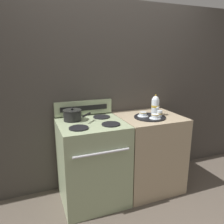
{
  "coord_description": "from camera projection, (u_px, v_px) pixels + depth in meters",
  "views": [
    {
      "loc": [
        -0.95,
        -2.11,
        1.58
      ],
      "look_at": [
        -0.1,
        0.04,
        0.98
      ],
      "focal_mm": 35.0,
      "sensor_mm": 36.0,
      "label": 1
    }
  ],
  "objects": [
    {
      "name": "teacup_right",
      "position": [
        143.0,
        114.0,
        2.46
      ],
      "size": [
        0.13,
        0.13,
        0.05
      ],
      "color": "silver",
      "rests_on": "serving_tray"
    },
    {
      "name": "saucepan",
      "position": [
        73.0,
        115.0,
        2.34
      ],
      "size": [
        0.29,
        0.28,
        0.13
      ],
      "color": "black",
      "rests_on": "stove"
    },
    {
      "name": "creamer_jug",
      "position": [
        160.0,
        113.0,
        2.46
      ],
      "size": [
        0.06,
        0.06,
        0.07
      ],
      "color": "silver",
      "rests_on": "serving_tray"
    },
    {
      "name": "serving_tray",
      "position": [
        150.0,
        117.0,
        2.46
      ],
      "size": [
        0.35,
        0.35,
        0.01
      ],
      "color": "black",
      "rests_on": "side_counter"
    },
    {
      "name": "teacup_left",
      "position": [
        155.0,
        116.0,
        2.38
      ],
      "size": [
        0.13,
        0.13,
        0.05
      ],
      "color": "silver",
      "rests_on": "serving_tray"
    },
    {
      "name": "teapot",
      "position": [
        155.0,
        105.0,
        2.52
      ],
      "size": [
        0.09,
        0.14,
        0.24
      ],
      "color": "silver",
      "rests_on": "serving_tray"
    },
    {
      "name": "ground_plane",
      "position": [
        121.0,
        191.0,
        2.63
      ],
      "size": [
        6.0,
        6.0,
        0.0
      ],
      "primitive_type": "plane",
      "color": "brown"
    },
    {
      "name": "wall_back",
      "position": [
        111.0,
        96.0,
        2.68
      ],
      "size": [
        6.0,
        0.05,
        2.2
      ],
      "color": "#423D38",
      "rests_on": "ground"
    },
    {
      "name": "side_counter",
      "position": [
        148.0,
        152.0,
        2.64
      ],
      "size": [
        0.7,
        0.65,
        0.9
      ],
      "color": "tan",
      "rests_on": "ground"
    },
    {
      "name": "stove",
      "position": [
        92.0,
        162.0,
        2.4
      ],
      "size": [
        0.69,
        0.68,
        0.92
      ],
      "color": "#9EAD84",
      "rests_on": "ground"
    },
    {
      "name": "control_panel",
      "position": [
        84.0,
        108.0,
        2.53
      ],
      "size": [
        0.68,
        0.05,
        0.16
      ],
      "color": "#9EAD84",
      "rests_on": "stove"
    }
  ]
}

